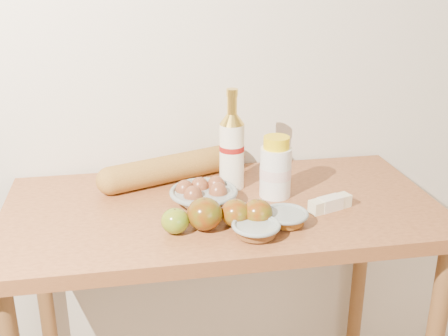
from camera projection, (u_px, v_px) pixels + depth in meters
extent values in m
cube|color=beige|center=(203.00, 41.00, 1.72)|extent=(3.50, 0.02, 2.60)
cube|color=#AC6637|center=(222.00, 211.00, 1.57)|extent=(1.20, 0.60, 0.04)
cylinder|color=brown|center=(47.00, 313.00, 1.87)|extent=(0.05, 0.05, 0.86)
cylinder|color=brown|center=(359.00, 281.00, 2.05)|extent=(0.05, 0.05, 0.86)
cylinder|color=white|center=(232.00, 156.00, 1.64)|extent=(0.09, 0.09, 0.20)
cylinder|color=maroon|center=(232.00, 148.00, 1.63)|extent=(0.09, 0.09, 0.02)
cone|color=gold|center=(232.00, 119.00, 1.60)|extent=(0.09, 0.09, 0.03)
cylinder|color=gold|center=(232.00, 105.00, 1.58)|extent=(0.04, 0.04, 0.05)
cylinder|color=gold|center=(232.00, 92.00, 1.57)|extent=(0.04, 0.04, 0.02)
cylinder|color=white|center=(275.00, 172.00, 1.59)|extent=(0.10, 0.10, 0.14)
cylinder|color=silver|center=(275.00, 172.00, 1.59)|extent=(0.10, 0.10, 0.03)
cylinder|color=yellow|center=(277.00, 143.00, 1.56)|extent=(0.08, 0.08, 0.03)
torus|color=gray|center=(204.00, 192.00, 1.55)|extent=(0.22, 0.22, 0.01)
ellipsoid|color=brown|center=(193.00, 197.00, 1.52)|extent=(0.06, 0.06, 0.07)
ellipsoid|color=brown|center=(218.00, 194.00, 1.54)|extent=(0.06, 0.06, 0.07)
ellipsoid|color=brown|center=(200.00, 188.00, 1.58)|extent=(0.06, 0.06, 0.07)
ellipsoid|color=brown|center=(185.00, 191.00, 1.56)|extent=(0.06, 0.06, 0.07)
ellipsoid|color=brown|center=(216.00, 187.00, 1.59)|extent=(0.06, 0.06, 0.07)
cylinder|color=#BB8739|center=(175.00, 168.00, 1.71)|extent=(0.41, 0.22, 0.08)
sphere|color=#BB8739|center=(110.00, 181.00, 1.61)|extent=(0.11, 0.11, 0.08)
sphere|color=#BB8739|center=(232.00, 156.00, 1.81)|extent=(0.11, 0.11, 0.08)
ellipsoid|color=olive|center=(175.00, 221.00, 1.39)|extent=(0.09, 0.09, 0.06)
cylinder|color=#452F17|center=(175.00, 211.00, 1.38)|extent=(0.01, 0.01, 0.01)
ellipsoid|color=maroon|center=(205.00, 214.00, 1.41)|extent=(0.09, 0.09, 0.08)
cylinder|color=#473317|center=(204.00, 201.00, 1.39)|extent=(0.01, 0.01, 0.01)
ellipsoid|color=#930D08|center=(236.00, 213.00, 1.43)|extent=(0.10, 0.10, 0.07)
cylinder|color=#50361A|center=(236.00, 202.00, 1.42)|extent=(0.01, 0.01, 0.01)
torus|color=#8F9C96|center=(256.00, 225.00, 1.38)|extent=(0.13, 0.13, 0.01)
cylinder|color=brown|center=(256.00, 230.00, 1.38)|extent=(0.10, 0.10, 0.02)
torus|color=gray|center=(285.00, 214.00, 1.44)|extent=(0.12, 0.12, 0.01)
cylinder|color=brown|center=(285.00, 218.00, 1.44)|extent=(0.10, 0.10, 0.02)
cube|color=beige|center=(330.00, 204.00, 1.52)|extent=(0.13, 0.07, 0.03)
cube|color=beige|center=(330.00, 204.00, 1.52)|extent=(0.07, 0.06, 0.04)
ellipsoid|color=#930D08|center=(258.00, 213.00, 1.43)|extent=(0.10, 0.10, 0.07)
cylinder|color=#50361A|center=(258.00, 202.00, 1.42)|extent=(0.01, 0.01, 0.01)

